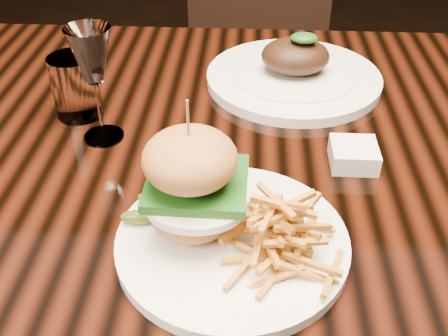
# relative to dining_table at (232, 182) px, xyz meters

# --- Properties ---
(dining_table) EXTENTS (1.60, 0.90, 0.75)m
(dining_table) POSITION_rel_dining_table_xyz_m (0.00, 0.00, 0.00)
(dining_table) COLOR black
(dining_table) RESTS_ON ground
(burger_plate) EXTENTS (0.27, 0.27, 0.19)m
(burger_plate) POSITION_rel_dining_table_xyz_m (0.00, -0.22, 0.13)
(burger_plate) COLOR white
(burger_plate) RESTS_ON dining_table
(ramekin) EXTENTS (0.07, 0.07, 0.03)m
(ramekin) POSITION_rel_dining_table_xyz_m (0.17, -0.04, 0.09)
(ramekin) COLOR white
(ramekin) RESTS_ON dining_table
(wine_glass) EXTENTS (0.07, 0.07, 0.18)m
(wine_glass) POSITION_rel_dining_table_xyz_m (-0.20, 0.00, 0.21)
(wine_glass) COLOR white
(wine_glass) RESTS_ON dining_table
(water_tumbler) EXTENTS (0.07, 0.07, 0.10)m
(water_tumbler) POSITION_rel_dining_table_xyz_m (-0.25, 0.07, 0.13)
(water_tumbler) COLOR white
(water_tumbler) RESTS_ON dining_table
(far_dish) EXTENTS (0.31, 0.31, 0.10)m
(far_dish) POSITION_rel_dining_table_xyz_m (0.10, 0.20, 0.10)
(far_dish) COLOR white
(far_dish) RESTS_ON dining_table
(chair_far) EXTENTS (0.51, 0.51, 0.95)m
(chair_far) POSITION_rel_dining_table_xyz_m (0.03, 0.89, -0.13)
(chair_far) COLOR black
(chair_far) RESTS_ON ground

